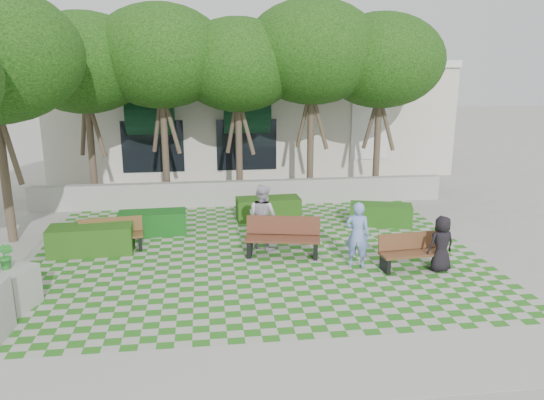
{
  "coord_description": "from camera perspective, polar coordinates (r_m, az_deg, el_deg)",
  "views": [
    {
      "loc": [
        -1.31,
        -12.62,
        5.18
      ],
      "look_at": [
        0.5,
        1.5,
        1.4
      ],
      "focal_mm": 35.0,
      "sensor_mm": 36.0,
      "label": 1
    }
  ],
  "objects": [
    {
      "name": "retaining_wall",
      "position": [
        19.46,
        -3.22,
        0.77
      ],
      "size": [
        15.0,
        0.36,
        0.9
      ],
      "primitive_type": "cube",
      "color": "#9E9B93",
      "rests_on": "ground"
    },
    {
      "name": "bench_mid",
      "position": [
        14.4,
        1.16,
        -4.07
      ],
      "size": [
        2.1,
        1.05,
        1.05
      ],
      "rotation": [
        0.0,
        0.0,
        -0.2
      ],
      "color": "#50291B",
      "rests_on": "ground"
    },
    {
      "name": "person_dark",
      "position": [
        13.96,
        17.76,
        -4.51
      ],
      "size": [
        0.78,
        0.58,
        1.44
      ],
      "primitive_type": "imported",
      "rotation": [
        0.0,
        0.0,
        3.33
      ],
      "color": "black",
      "rests_on": "ground"
    },
    {
      "name": "bench_east",
      "position": [
        14.01,
        14.84,
        -5.46
      ],
      "size": [
        1.76,
        0.73,
        0.9
      ],
      "rotation": [
        0.0,
        0.0,
        0.1
      ],
      "color": "#53321C",
      "rests_on": "ground"
    },
    {
      "name": "planter_back",
      "position": [
        12.75,
        -26.34,
        -8.33
      ],
      "size": [
        1.14,
        1.14,
        1.49
      ],
      "rotation": [
        0.0,
        0.0,
        -0.34
      ],
      "color": "#9E9B93",
      "rests_on": "ground"
    },
    {
      "name": "hedge_west",
      "position": [
        15.42,
        -18.88,
        -4.05
      ],
      "size": [
        2.27,
        0.99,
        0.78
      ],
      "primitive_type": "cube",
      "rotation": [
        0.0,
        0.0,
        0.04
      ],
      "color": "#1F4713",
      "rests_on": "ground"
    },
    {
      "name": "hedge_midleft",
      "position": [
        16.6,
        -12.72,
        -2.41
      ],
      "size": [
        2.05,
        0.88,
        0.71
      ],
      "primitive_type": "cube",
      "rotation": [
        0.0,
        0.0,
        0.04
      ],
      "color": "#134917",
      "rests_on": "ground"
    },
    {
      "name": "person_blue",
      "position": [
        13.69,
        9.17,
        -3.71
      ],
      "size": [
        0.74,
        0.62,
        1.73
      ],
      "primitive_type": "imported",
      "rotation": [
        0.0,
        0.0,
        2.75
      ],
      "color": "#758CD5",
      "rests_on": "ground"
    },
    {
      "name": "lawn",
      "position": [
        14.63,
        -1.7,
        -5.85
      ],
      "size": [
        12.0,
        12.0,
        0.0
      ],
      "primitive_type": "plane",
      "color": "#2B721E",
      "rests_on": "ground"
    },
    {
      "name": "tree_row",
      "position": [
        18.59,
        -9.31,
        14.68
      ],
      "size": [
        17.7,
        13.4,
        7.41
      ],
      "color": "#47382B",
      "rests_on": "ground"
    },
    {
      "name": "hedge_east",
      "position": [
        17.45,
        11.61,
        -1.54
      ],
      "size": [
        2.1,
        1.31,
        0.68
      ],
      "primitive_type": "cube",
      "rotation": [
        0.0,
        0.0,
        -0.29
      ],
      "color": "#1E4C14",
      "rests_on": "ground"
    },
    {
      "name": "person_white",
      "position": [
        14.85,
        -1.05,
        -1.8
      ],
      "size": [
        1.13,
        1.12,
        1.84
      ],
      "primitive_type": "imported",
      "rotation": [
        0.0,
        0.0,
        2.41
      ],
      "color": "silver",
      "rests_on": "ground"
    },
    {
      "name": "bench_west",
      "position": [
        15.45,
        -16.91,
        -3.67
      ],
      "size": [
        1.79,
        0.79,
        0.91
      ],
      "rotation": [
        0.0,
        0.0,
        0.13
      ],
      "color": "brown",
      "rests_on": "ground"
    },
    {
      "name": "ground",
      "position": [
        13.71,
        -1.29,
        -7.34
      ],
      "size": [
        90.0,
        90.0,
        0.0
      ],
      "primitive_type": "plane",
      "color": "gray",
      "rests_on": "ground"
    },
    {
      "name": "building",
      "position": [
        26.93,
        -2.52,
        9.19
      ],
      "size": [
        18.0,
        8.92,
        5.15
      ],
      "color": "beige",
      "rests_on": "ground"
    },
    {
      "name": "sidewalk_south",
      "position": [
        9.56,
        1.84,
        -17.94
      ],
      "size": [
        16.0,
        2.0,
        0.01
      ],
      "primitive_type": "cube",
      "color": "#9E9B93",
      "rests_on": "ground"
    },
    {
      "name": "hedge_midright",
      "position": [
        17.69,
        -0.4,
        -0.92
      ],
      "size": [
        2.14,
        0.94,
        0.74
      ],
      "primitive_type": "cube",
      "rotation": [
        0.0,
        0.0,
        0.05
      ],
      "color": "#1F4412",
      "rests_on": "ground"
    }
  ]
}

